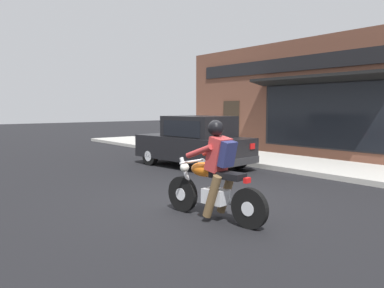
{
  "coord_description": "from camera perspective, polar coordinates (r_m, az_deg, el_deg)",
  "views": [
    {
      "loc": [
        -4.63,
        -5.4,
        1.81
      ],
      "look_at": [
        0.99,
        1.52,
        0.95
      ],
      "focal_mm": 35.0,
      "sensor_mm": 36.0,
      "label": 1
    }
  ],
  "objects": [
    {
      "name": "sidewalk_curb",
      "position": [
        13.1,
        10.52,
        -2.21
      ],
      "size": [
        2.6,
        22.0,
        0.14
      ],
      "primitive_type": "cube",
      "color": "#ADAAA3",
      "rests_on": "ground"
    },
    {
      "name": "motorcycle_with_rider",
      "position": [
        6.07,
        3.47,
        -5.27
      ],
      "size": [
        0.65,
        2.01,
        1.62
      ],
      "color": "black",
      "rests_on": "ground"
    },
    {
      "name": "ground_plane",
      "position": [
        7.34,
        1.53,
        -8.77
      ],
      "size": [
        80.0,
        80.0,
        0.0
      ],
      "primitive_type": "plane",
      "color": "black"
    },
    {
      "name": "car_hatchback",
      "position": [
        11.4,
        0.38,
        0.26
      ],
      "size": [
        1.98,
        3.91,
        1.57
      ],
      "color": "black",
      "rests_on": "ground"
    },
    {
      "name": "storefront_building",
      "position": [
        14.1,
        15.16,
        6.54
      ],
      "size": [
        1.25,
        10.35,
        4.2
      ],
      "color": "brown",
      "rests_on": "ground"
    },
    {
      "name": "fire_hydrant",
      "position": [
        16.69,
        1.14,
        1.26
      ],
      "size": [
        0.36,
        0.24,
        0.88
      ],
      "color": "red",
      "rests_on": "sidewalk_curb"
    }
  ]
}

